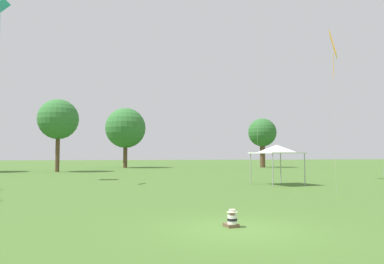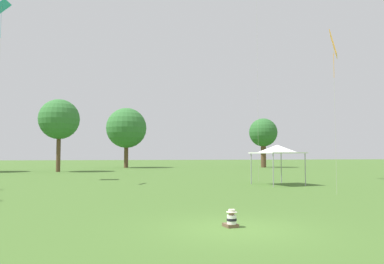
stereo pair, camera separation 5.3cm
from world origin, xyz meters
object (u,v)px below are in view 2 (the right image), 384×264
object	(u,v)px
kite_1	(1,11)
distant_tree_2	(59,120)
canopy_tent	(277,149)
distant_tree_3	(263,133)
seated_toddler	(231,219)
kite_0	(333,46)
distant_tree_1	(126,128)

from	to	relation	value
kite_1	distant_tree_2	size ratio (longest dim) A/B	1.61
canopy_tent	distant_tree_3	bearing A→B (deg)	68.37
canopy_tent	distant_tree_2	xyz separation A→B (m)	(-18.57, 25.61, 4.19)
seated_toddler	canopy_tent	bearing A→B (deg)	51.58
kite_0	kite_1	size ratio (longest dim) A/B	0.60
kite_0	distant_tree_3	world-z (taller)	kite_0
distant_tree_1	distant_tree_3	xyz separation A→B (m)	(23.57, -3.42, -0.75)
canopy_tent	kite_0	world-z (taller)	kite_0
seated_toddler	kite_1	xyz separation A→B (m)	(-12.84, 22.76, 14.19)
kite_1	kite_0	bearing A→B (deg)	109.55
kite_0	distant_tree_2	distance (m)	37.52
canopy_tent	distant_tree_1	xyz separation A→B (m)	(-9.35, 39.29, 4.17)
kite_1	distant_tree_3	size ratio (longest dim) A/B	1.77
seated_toddler	canopy_tent	world-z (taller)	canopy_tent
kite_0	kite_1	world-z (taller)	kite_1
canopy_tent	distant_tree_3	size ratio (longest dim) A/B	0.42
kite_1	distant_tree_2	xyz separation A→B (m)	(2.62, 17.34, -7.63)
seated_toddler	distant_tree_1	size ratio (longest dim) A/B	0.05
seated_toddler	distant_tree_1	world-z (taller)	distant_tree_1
kite_1	distant_tree_1	distance (m)	34.07
kite_1	distant_tree_2	distance (m)	19.12
seated_toddler	kite_0	distance (m)	14.20
distant_tree_3	kite_1	bearing A→B (deg)	-142.07
canopy_tent	distant_tree_1	bearing A→B (deg)	103.38
kite_0	distant_tree_1	distance (m)	47.07
distant_tree_2	distant_tree_3	distance (m)	34.36
canopy_tent	kite_0	xyz separation A→B (m)	(0.36, -6.75, 5.76)
canopy_tent	kite_1	bearing A→B (deg)	158.66
seated_toddler	distant_tree_2	size ratio (longest dim) A/B	0.06
kite_0	distant_tree_1	size ratio (longest dim) A/B	0.90
canopy_tent	distant_tree_1	size ratio (longest dim) A/B	0.35
canopy_tent	distant_tree_1	distance (m)	40.60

